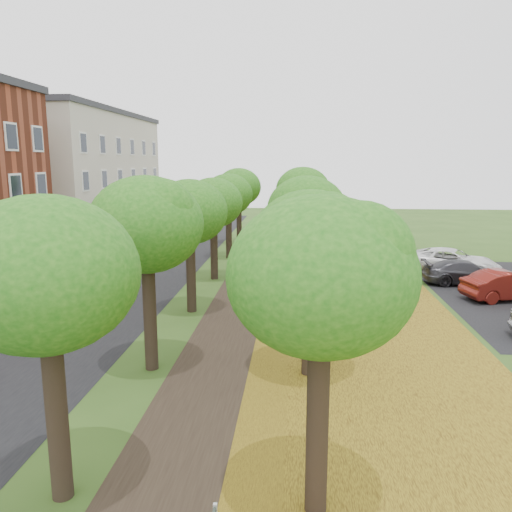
# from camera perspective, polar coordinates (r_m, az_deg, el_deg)

# --- Properties ---
(ground) EXTENTS (120.00, 120.00, 0.00)m
(ground) POSITION_cam_1_polar(r_m,az_deg,el_deg) (10.56, -9.09, -26.01)
(ground) COLOR #2D4C19
(ground) RESTS_ON ground
(street_asphalt) EXTENTS (8.00, 70.00, 0.01)m
(street_asphalt) POSITION_cam_1_polar(r_m,az_deg,el_deg) (25.90, -17.53, -3.80)
(street_asphalt) COLOR black
(street_asphalt) RESTS_ON ground
(footpath) EXTENTS (3.20, 70.00, 0.01)m
(footpath) POSITION_cam_1_polar(r_m,az_deg,el_deg) (24.13, -0.73, -4.35)
(footpath) COLOR black
(footpath) RESTS_ON ground
(leaf_verge) EXTENTS (7.50, 70.00, 0.01)m
(leaf_verge) POSITION_cam_1_polar(r_m,az_deg,el_deg) (24.20, 11.17, -4.51)
(leaf_verge) COLOR #A68B1E
(leaf_verge) RESTS_ON ground
(tree_row_west) EXTENTS (3.46, 33.46, 5.74)m
(tree_row_west) POSITION_cam_1_polar(r_m,az_deg,el_deg) (23.69, -6.09, 5.70)
(tree_row_west) COLOR black
(tree_row_west) RESTS_ON ground
(tree_row_east) EXTENTS (3.46, 33.46, 5.74)m
(tree_row_east) POSITION_cam_1_polar(r_m,az_deg,el_deg) (23.29, 5.65, 5.62)
(tree_row_east) COLOR black
(tree_row_east) RESTS_ON ground
(building_cream) EXTENTS (10.30, 20.30, 10.40)m
(building_cream) POSITION_cam_1_polar(r_m,az_deg,el_deg) (45.45, -20.63, 8.73)
(building_cream) COLOR beige
(building_cream) RESTS_ON ground
(car_red) EXTENTS (4.39, 2.48, 1.37)m
(car_red) POSITION_cam_1_polar(r_m,az_deg,el_deg) (25.77, 26.85, -3.00)
(car_red) COLOR maroon
(car_red) RESTS_ON ground
(car_grey) EXTENTS (4.31, 1.78, 1.25)m
(car_grey) POSITION_cam_1_polar(r_m,az_deg,el_deg) (28.05, 22.83, -1.75)
(car_grey) COLOR #2E2E32
(car_grey) RESTS_ON ground
(car_white) EXTENTS (5.73, 4.26, 1.45)m
(car_white) POSITION_cam_1_polar(r_m,az_deg,el_deg) (30.27, 21.46, -0.60)
(car_white) COLOR white
(car_white) RESTS_ON ground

